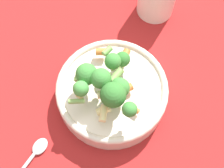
% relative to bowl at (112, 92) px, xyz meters
% --- Properties ---
extents(ground_plane, '(3.00, 3.00, 0.00)m').
position_rel_bowl_xyz_m(ground_plane, '(0.00, 0.00, -0.03)').
color(ground_plane, maroon).
extents(bowl, '(0.22, 0.22, 0.05)m').
position_rel_bowl_xyz_m(bowl, '(0.00, 0.00, 0.00)').
color(bowl, beige).
rests_on(bowl, ground_plane).
extents(pasta_salad, '(0.17, 0.16, 0.07)m').
position_rel_bowl_xyz_m(pasta_salad, '(-0.01, -0.00, 0.07)').
color(pasta_salad, '#8CB766').
rests_on(pasta_salad, bowl).
extents(spoon, '(0.19, 0.07, 0.01)m').
position_rel_bowl_xyz_m(spoon, '(-0.22, 0.00, -0.02)').
color(spoon, silver).
rests_on(spoon, ground_plane).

